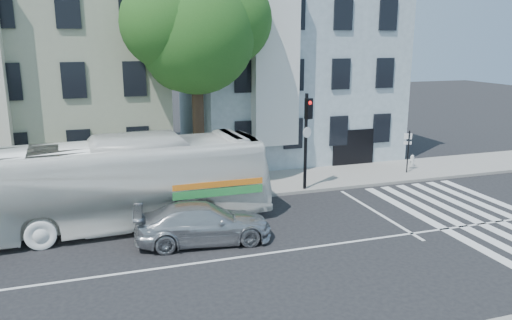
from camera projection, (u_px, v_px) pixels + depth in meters
name	position (u px, v px, depth m)	size (l,w,h in m)	color
ground	(251.00, 256.00, 17.23)	(120.00, 120.00, 0.00)	black
sidewalk_far	(202.00, 189.00, 24.60)	(80.00, 4.00, 0.15)	gray
building_left	(49.00, 72.00, 27.67)	(12.00, 10.00, 11.00)	gray
building_right	(284.00, 68.00, 31.90)	(12.00, 10.00, 11.00)	#8C9EA6
street_tree	(196.00, 27.00, 23.46)	(7.30, 5.90, 11.10)	#2D2116
bus	(107.00, 184.00, 19.44)	(12.80, 2.99, 3.56)	white
sedan	(203.00, 223.00, 18.27)	(4.99, 2.03, 1.45)	#BABCC2
hedge	(48.00, 202.00, 21.29)	(8.50, 0.84, 0.70)	#2C6520
traffic_signal	(307.00, 130.00, 23.66)	(0.49, 0.55, 4.81)	black
fire_hydrant	(412.00, 160.00, 28.64)	(0.38, 0.22, 0.68)	silver
far_sign_pole	(408.00, 146.00, 27.11)	(0.40, 0.24, 2.34)	black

